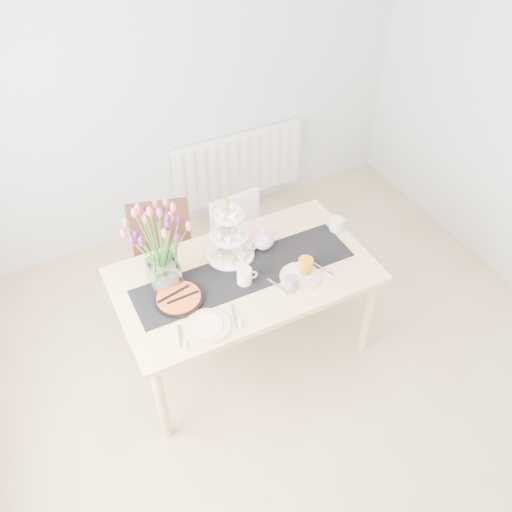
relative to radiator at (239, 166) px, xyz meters
name	(u,v)px	position (x,y,z in m)	size (l,w,h in m)	color
room_shell	(338,268)	(-0.50, -2.19, 0.85)	(4.50, 4.50, 4.50)	tan
radiator	(239,166)	(0.00, 0.00, 0.00)	(1.20, 0.08, 0.60)	white
dining_table	(245,282)	(-0.68, -1.51, 0.22)	(1.60, 0.90, 0.75)	tan
chair_brown	(163,252)	(-0.99, -0.83, 0.05)	(0.52, 0.52, 0.86)	#391B14
chair_white	(242,240)	(-0.41, -0.92, 0.01)	(0.42, 0.42, 0.79)	silver
table_runner	(245,273)	(-0.68, -1.51, 0.30)	(1.40, 0.35, 0.01)	black
tulip_vase	(159,240)	(-1.14, -1.37, 0.64)	(0.63, 0.63, 0.53)	silver
cake_stand	(230,240)	(-0.69, -1.32, 0.43)	(0.31, 0.31, 0.46)	gold
teapot	(263,240)	(-0.47, -1.36, 0.37)	(0.23, 0.19, 0.15)	silver
cream_jug	(336,225)	(0.06, -1.41, 0.35)	(0.09, 0.09, 0.09)	silver
tart_tin	(179,299)	(-1.12, -1.54, 0.32)	(0.29, 0.29, 0.04)	black
mug_grey	(292,283)	(-0.48, -1.76, 0.35)	(0.08, 0.08, 0.09)	gray
mug_white	(244,276)	(-0.71, -1.59, 0.35)	(0.09, 0.09, 0.11)	white
mug_orange	(305,266)	(-0.34, -1.68, 0.35)	(0.09, 0.09, 0.11)	orange
plate_left	(208,326)	(-1.05, -1.80, 0.31)	(0.26, 0.26, 0.01)	white
plate_right	(300,277)	(-0.39, -1.70, 0.31)	(0.25, 0.25, 0.01)	white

